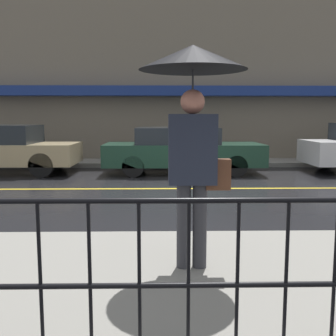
% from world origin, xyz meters
% --- Properties ---
extents(ground_plane, '(80.00, 80.00, 0.00)m').
position_xyz_m(ground_plane, '(0.00, 0.00, 0.00)').
color(ground_plane, black).
extents(sidewalk_near, '(28.00, 2.95, 0.14)m').
position_xyz_m(sidewalk_near, '(0.00, -5.43, 0.07)').
color(sidewalk_near, gray).
rests_on(sidewalk_near, ground_plane).
extents(sidewalk_far, '(28.00, 1.64, 0.14)m').
position_xyz_m(sidewalk_far, '(0.00, 4.77, 0.07)').
color(sidewalk_far, gray).
rests_on(sidewalk_far, ground_plane).
extents(lane_marking, '(25.20, 0.12, 0.01)m').
position_xyz_m(lane_marking, '(0.00, 0.00, 0.00)').
color(lane_marking, gold).
rests_on(lane_marking, ground_plane).
extents(building_storefront, '(28.00, 0.85, 6.05)m').
position_xyz_m(building_storefront, '(0.00, 5.72, 3.00)').
color(building_storefront, '#706656').
rests_on(building_storefront, ground_plane).
extents(railing_foreground, '(12.00, 0.04, 1.00)m').
position_xyz_m(railing_foreground, '(-0.00, -6.65, 0.77)').
color(railing_foreground, black).
rests_on(railing_foreground, sidewalk_near).
extents(pedestrian, '(1.03, 1.03, 2.17)m').
position_xyz_m(pedestrian, '(-0.17, -5.21, 1.83)').
color(pedestrian, '#333338').
rests_on(pedestrian, sidewalk_near).
extents(car_tan, '(4.22, 1.89, 1.43)m').
position_xyz_m(car_tan, '(-5.13, 2.66, 0.74)').
color(car_tan, tan).
rests_on(car_tan, ground_plane).
extents(car_dark_green, '(4.63, 1.89, 1.36)m').
position_xyz_m(car_dark_green, '(0.15, 2.66, 0.70)').
color(car_dark_green, '#193828').
rests_on(car_dark_green, ground_plane).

